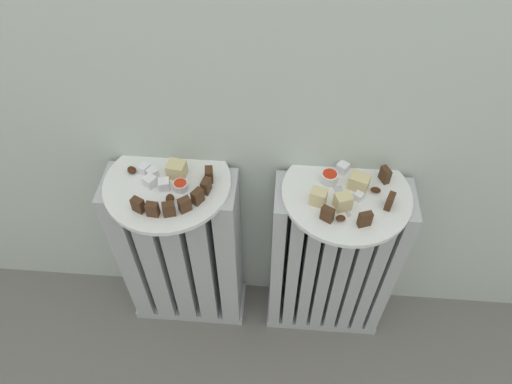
{
  "coord_description": "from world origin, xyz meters",
  "views": [
    {
      "loc": [
        0.06,
        -0.46,
        1.45
      ],
      "look_at": [
        0.0,
        0.28,
        0.59
      ],
      "focal_mm": 32.9,
      "sensor_mm": 36.0,
      "label": 1
    }
  ],
  "objects_px": {
    "radiator_left": "(182,254)",
    "jam_bowl_right": "(329,177)",
    "plate_right": "(346,193)",
    "radiator_right": "(331,264)",
    "jam_bowl_left": "(181,185)",
    "fork": "(342,198)",
    "plate_left": "(167,183)"
  },
  "relations": [
    {
      "from": "radiator_left",
      "to": "jam_bowl_right",
      "type": "height_order",
      "value": "jam_bowl_right"
    },
    {
      "from": "plate_right",
      "to": "radiator_right",
      "type": "bearing_deg",
      "value": -90.0
    },
    {
      "from": "jam_bowl_left",
      "to": "jam_bowl_right",
      "type": "distance_m",
      "value": 0.36
    },
    {
      "from": "jam_bowl_left",
      "to": "radiator_right",
      "type": "bearing_deg",
      "value": 2.88
    },
    {
      "from": "plate_right",
      "to": "fork",
      "type": "height_order",
      "value": "fork"
    },
    {
      "from": "plate_left",
      "to": "jam_bowl_right",
      "type": "bearing_deg",
      "value": 4.65
    },
    {
      "from": "plate_left",
      "to": "jam_bowl_left",
      "type": "relative_size",
      "value": 8.59
    },
    {
      "from": "plate_left",
      "to": "jam_bowl_right",
      "type": "xyz_separation_m",
      "value": [
        0.39,
        0.03,
        0.02
      ]
    },
    {
      "from": "jam_bowl_left",
      "to": "radiator_left",
      "type": "bearing_deg",
      "value": 152.58
    },
    {
      "from": "radiator_right",
      "to": "plate_right",
      "type": "xyz_separation_m",
      "value": [
        0.0,
        0.0,
        0.31
      ]
    },
    {
      "from": "plate_left",
      "to": "plate_right",
      "type": "distance_m",
      "value": 0.43
    },
    {
      "from": "radiator_right",
      "to": "jam_bowl_left",
      "type": "bearing_deg",
      "value": -177.12
    },
    {
      "from": "radiator_left",
      "to": "jam_bowl_right",
      "type": "xyz_separation_m",
      "value": [
        0.39,
        0.03,
        0.33
      ]
    },
    {
      "from": "plate_right",
      "to": "jam_bowl_right",
      "type": "bearing_deg",
      "value": 142.8
    },
    {
      "from": "plate_right",
      "to": "jam_bowl_right",
      "type": "xyz_separation_m",
      "value": [
        -0.04,
        0.03,
        0.02
      ]
    },
    {
      "from": "plate_left",
      "to": "jam_bowl_right",
      "type": "distance_m",
      "value": 0.39
    },
    {
      "from": "radiator_left",
      "to": "fork",
      "type": "distance_m",
      "value": 0.53
    },
    {
      "from": "plate_left",
      "to": "jam_bowl_right",
      "type": "relative_size",
      "value": 7.43
    },
    {
      "from": "radiator_left",
      "to": "jam_bowl_left",
      "type": "bearing_deg",
      "value": -27.42
    },
    {
      "from": "radiator_right",
      "to": "jam_bowl_right",
      "type": "relative_size",
      "value": 14.4
    },
    {
      "from": "radiator_left",
      "to": "plate_left",
      "type": "bearing_deg",
      "value": -63.43
    },
    {
      "from": "radiator_right",
      "to": "plate_right",
      "type": "distance_m",
      "value": 0.31
    },
    {
      "from": "radiator_left",
      "to": "jam_bowl_left",
      "type": "distance_m",
      "value": 0.33
    },
    {
      "from": "jam_bowl_left",
      "to": "fork",
      "type": "bearing_deg",
      "value": -0.34
    },
    {
      "from": "jam_bowl_left",
      "to": "plate_right",
      "type": "bearing_deg",
      "value": 2.88
    },
    {
      "from": "radiator_right",
      "to": "fork",
      "type": "xyz_separation_m",
      "value": [
        -0.01,
        -0.02,
        0.32
      ]
    },
    {
      "from": "radiator_right",
      "to": "jam_bowl_right",
      "type": "xyz_separation_m",
      "value": [
        -0.04,
        0.03,
        0.33
      ]
    },
    {
      "from": "plate_left",
      "to": "plate_right",
      "type": "xyz_separation_m",
      "value": [
        0.43,
        0.0,
        0.0
      ]
    },
    {
      "from": "jam_bowl_right",
      "to": "plate_left",
      "type": "bearing_deg",
      "value": -175.35
    },
    {
      "from": "jam_bowl_left",
      "to": "jam_bowl_right",
      "type": "height_order",
      "value": "jam_bowl_right"
    },
    {
      "from": "radiator_right",
      "to": "fork",
      "type": "bearing_deg",
      "value": -119.04
    },
    {
      "from": "jam_bowl_right",
      "to": "fork",
      "type": "xyz_separation_m",
      "value": [
        0.03,
        -0.05,
        -0.01
      ]
    }
  ]
}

